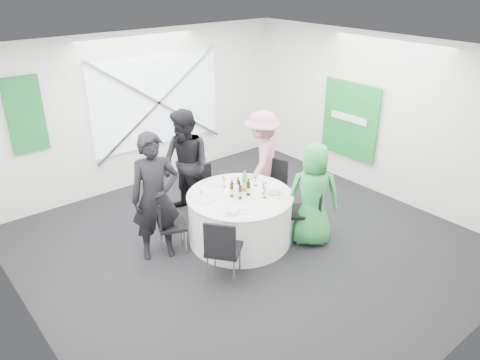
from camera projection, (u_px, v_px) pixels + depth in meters
floor at (248, 245)px, 6.97m from camera, size 6.00×6.00×0.00m
ceiling at (250, 54)px, 5.79m from camera, size 6.00×6.00×0.00m
wall_back at (142, 110)px, 8.48m from camera, size 6.00×0.00×6.00m
wall_front at (461, 254)px, 4.28m from camera, size 6.00×0.00×6.00m
wall_left at (20, 231)px, 4.65m from camera, size 0.00×6.00×6.00m
wall_right at (381, 117)px, 8.11m from camera, size 0.00×6.00×6.00m
window_panel at (157, 102)px, 8.59m from camera, size 2.60×0.03×1.60m
window_brace_a at (159, 103)px, 8.56m from camera, size 2.63×0.05×1.84m
window_brace_b at (159, 103)px, 8.56m from camera, size 2.63×0.05×1.84m
green_banner at (26, 115)px, 7.17m from camera, size 0.55×0.04×1.20m
green_sign at (350, 120)px, 8.58m from camera, size 0.05×1.20×1.40m
banquet_table at (240, 218)px, 6.95m from camera, size 1.56×1.56×0.76m
chair_back at (205, 186)px, 7.72m from camera, size 0.41×0.42×0.81m
chair_back_left at (166, 222)px, 6.62m from camera, size 0.51×0.50×0.85m
chair_back_right at (273, 182)px, 7.73m from camera, size 0.53×0.53×0.91m
chair_front_right at (309, 206)px, 6.91m from camera, size 0.61×0.61×0.96m
chair_front_left at (222, 247)px, 5.93m from camera, size 0.60×0.60×0.94m
person_man_back_left at (155, 197)px, 6.37m from camera, size 0.78×0.65×1.84m
person_man_back at (186, 165)px, 7.44m from camera, size 0.60×0.93×1.79m
person_woman_pink at (262, 160)px, 7.81m from camera, size 1.18×1.01×1.67m
person_woman_green at (313, 195)px, 6.75m from camera, size 0.90×0.88×1.56m
plate_back at (216, 183)px, 7.16m from camera, size 0.27×0.27×0.01m
plate_back_left at (204, 200)px, 6.64m from camera, size 0.29×0.29×0.01m
plate_back_right at (248, 177)px, 7.31m from camera, size 0.29×0.29×0.04m
plate_front_right at (274, 193)px, 6.81m from camera, size 0.28×0.28×0.04m
plate_front_left at (230, 212)px, 6.32m from camera, size 0.28×0.28×0.01m
napkin at (233, 210)px, 6.28m from camera, size 0.23×0.21×0.05m
beer_bottle_a at (232, 190)px, 6.70m from camera, size 0.06×0.06×0.28m
beer_bottle_b at (238, 186)px, 6.84m from camera, size 0.06×0.06×0.24m
beer_bottle_c at (248, 189)px, 6.75m from camera, size 0.06×0.06×0.26m
beer_bottle_d at (240, 192)px, 6.64m from camera, size 0.06×0.06×0.26m
green_water_bottle at (245, 183)px, 6.86m from camera, size 0.08×0.08×0.32m
clear_water_bottle at (236, 193)px, 6.60m from camera, size 0.08×0.08×0.29m
wine_glass_a at (264, 186)px, 6.78m from camera, size 0.07×0.07×0.17m
wine_glass_b at (224, 180)px, 6.98m from camera, size 0.07×0.07×0.17m
wine_glass_c at (265, 190)px, 6.66m from camera, size 0.07×0.07×0.17m
wine_glass_d at (256, 178)px, 7.02m from camera, size 0.07×0.07×0.17m
fork_a at (219, 211)px, 6.34m from camera, size 0.10×0.13×0.01m
knife_a at (243, 214)px, 6.27m from camera, size 0.10×0.13×0.01m
fork_b at (279, 199)px, 6.66m from camera, size 0.10×0.13×0.01m
knife_b at (278, 191)px, 6.89m from camera, size 0.12×0.12×0.01m
fork_c at (201, 192)px, 6.86m from camera, size 0.09×0.14×0.01m
knife_c at (203, 202)px, 6.57m from camera, size 0.09×0.13×0.01m
fork_d at (262, 181)px, 7.21m from camera, size 0.09×0.14×0.01m
knife_d at (241, 178)px, 7.31m from camera, size 0.09×0.14×0.01m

